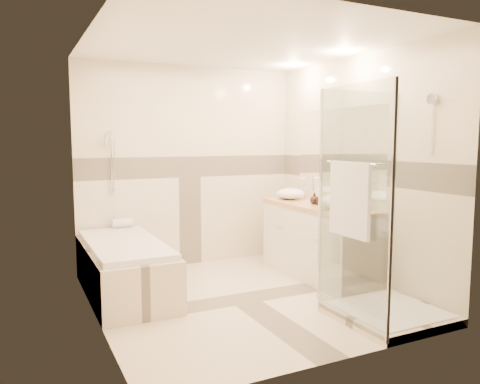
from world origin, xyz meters
name	(u,v)px	position (x,y,z in m)	size (l,w,h in m)	color
room	(246,174)	(0.06, 0.01, 1.26)	(2.82, 3.02, 2.52)	beige
bathtub	(125,265)	(-1.02, 0.65, 0.31)	(0.75, 1.70, 0.56)	beige
vanity	(318,241)	(1.12, 0.30, 0.43)	(0.58, 1.62, 0.85)	silver
shower_enclosure	(374,263)	(0.83, -0.97, 0.51)	(0.96, 0.93, 2.04)	beige
vessel_sink_near	(290,193)	(1.10, 0.87, 0.92)	(0.35, 0.35, 0.14)	white
vessel_sink_far	(339,201)	(1.10, -0.11, 0.94)	(0.43, 0.43, 0.17)	white
faucet_near	(305,186)	(1.32, 0.87, 1.01)	(0.11, 0.03, 0.27)	silver
faucet_far	(356,192)	(1.32, -0.11, 1.02)	(0.12, 0.03, 0.30)	silver
amenity_bottle_a	(320,199)	(1.10, 0.25, 0.92)	(0.06, 0.06, 0.14)	black
amenity_bottle_b	(314,198)	(1.10, 0.35, 0.92)	(0.10, 0.10, 0.13)	black
folded_towels	(284,195)	(1.10, 1.02, 0.88)	(0.13, 0.22, 0.07)	silver
rolled_towel	(122,223)	(-0.88, 1.41, 0.61)	(0.11, 0.11, 0.23)	silver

